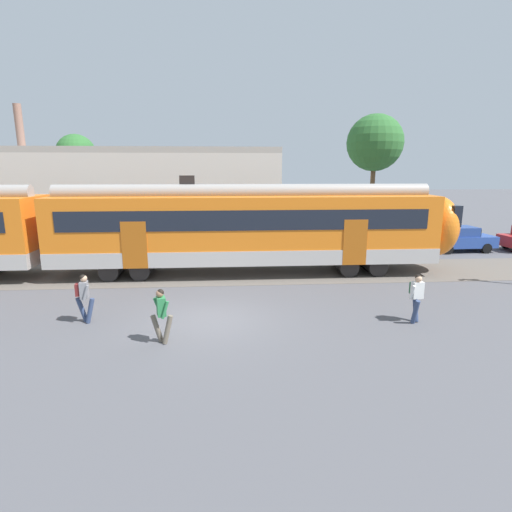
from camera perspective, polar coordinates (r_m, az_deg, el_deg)
The scene contains 10 objects.
ground_plane at distance 13.89m, azimuth -6.55°, elevation -9.05°, with size 160.00×160.00×0.00m, color #515156.
track_bed at distance 22.20m, azimuth -31.21°, elevation -2.57°, with size 80.00×4.40×0.01m, color #605951.
commuter_train at distance 20.74m, azimuth -25.81°, elevation 3.42°, with size 38.05×3.07×4.73m.
pedestrian_grey at distance 14.44m, azimuth -23.39°, elevation -5.03°, with size 0.68×0.54×1.67m.
pedestrian_green at distance 12.08m, azimuth -13.36°, elevation -7.79°, with size 0.70×0.53×1.67m.
pedestrian_white at distance 14.29m, azimuth 21.94°, elevation -5.08°, with size 0.54×0.67×1.67m.
parked_car_blue at distance 27.75m, azimuth 27.13°, elevation 2.21°, with size 4.06×1.88×1.54m.
background_building at distance 29.75m, azimuth -18.38°, elevation 8.26°, with size 21.64×5.00×9.20m.
street_tree_right at distance 29.43m, azimuth 16.63°, elevation 15.16°, with size 3.82×3.82×8.65m.
street_tree_left at distance 34.72m, azimuth -24.30°, elevation 13.05°, with size 2.97×2.97×7.62m.
Camera 1 is at (0.68, -12.90, 5.09)m, focal length 28.00 mm.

